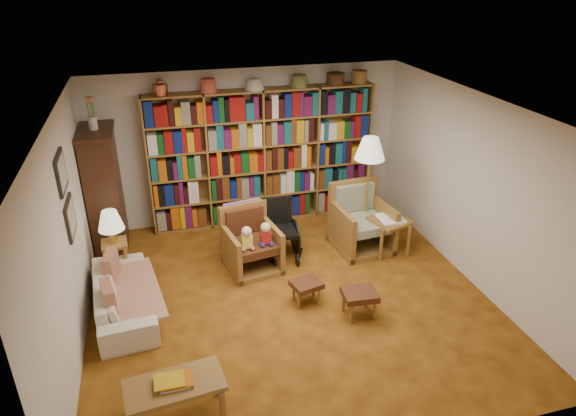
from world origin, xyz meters
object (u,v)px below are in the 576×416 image
object	(u,v)px
sofa	(124,295)
footstool_a	(306,286)
side_table_lamp	(116,252)
footstool_b	(360,296)
armchair_sage	(360,223)
coffee_table	(175,388)
wheelchair	(279,231)
armchair_leather	(251,242)
side_table_papers	(390,225)
floor_lamp	(370,153)

from	to	relation	value
sofa	footstool_a	world-z (taller)	sofa
side_table_lamp	footstool_b	world-z (taller)	side_table_lamp
armchair_sage	coffee_table	bearing A→B (deg)	-138.05
wheelchair	coffee_table	xyz separation A→B (m)	(-1.70, -2.67, -0.04)
armchair_leather	side_table_lamp	bearing A→B (deg)	173.55
side_table_papers	footstool_a	world-z (taller)	side_table_papers
armchair_leather	side_table_papers	xyz separation A→B (m)	(2.06, -0.16, 0.09)
sofa	footstool_a	size ratio (longest dim) A/B	3.94
side_table_lamp	wheelchair	world-z (taller)	wheelchair
armchair_leather	footstool_b	world-z (taller)	armchair_leather
floor_lamp	footstool_a	xyz separation A→B (m)	(-1.34, -1.30, -1.21)
armchair_leather	floor_lamp	distance (m)	2.15
armchair_leather	armchair_sage	bearing A→B (deg)	4.90
armchair_sage	side_table_lamp	bearing A→B (deg)	179.03
wheelchair	footstool_a	size ratio (longest dim) A/B	2.11
armchair_leather	side_table_papers	bearing A→B (deg)	-4.55
armchair_sage	sofa	bearing A→B (deg)	-166.71
sofa	coffee_table	world-z (taller)	sofa
floor_lamp	side_table_papers	xyz separation A→B (m)	(0.22, -0.39, -1.00)
wheelchair	footstool_b	world-z (taller)	wheelchair
armchair_sage	wheelchair	bearing A→B (deg)	179.24
side_table_papers	footstool_b	size ratio (longest dim) A/B	1.44
wheelchair	floor_lamp	bearing A→B (deg)	2.74
wheelchair	side_table_papers	xyz separation A→B (m)	(1.60, -0.33, 0.05)
footstool_b	coffee_table	world-z (taller)	coffee_table
side_table_papers	footstool_b	xyz separation A→B (m)	(-1.02, -1.33, -0.17)
side_table_lamp	floor_lamp	xyz separation A→B (m)	(3.68, 0.02, 1.08)
wheelchair	footstool_b	size ratio (longest dim) A/B	2.03
side_table_lamp	armchair_leather	size ratio (longest dim) A/B	0.59
armchair_sage	side_table_papers	distance (m)	0.47
coffee_table	sofa	bearing A→B (deg)	105.27
wheelchair	side_table_papers	bearing A→B (deg)	-11.59
sofa	footstool_b	bearing A→B (deg)	-111.53
side_table_papers	footstool_a	distance (m)	1.82
armchair_leather	floor_lamp	xyz separation A→B (m)	(1.84, 0.23, 1.09)
armchair_leather	coffee_table	world-z (taller)	armchair_leather
sofa	side_table_papers	xyz separation A→B (m)	(3.80, 0.50, 0.21)
sofa	armchair_leather	distance (m)	1.86
wheelchair	coffee_table	bearing A→B (deg)	-122.41
side_table_lamp	side_table_papers	bearing A→B (deg)	-5.44
sofa	wheelchair	size ratio (longest dim) A/B	1.87
armchair_sage	coffee_table	distance (m)	3.97
armchair_sage	side_table_papers	world-z (taller)	armchair_sage
sofa	armchair_leather	xyz separation A→B (m)	(1.74, 0.67, 0.12)
sofa	side_table_lamp	bearing A→B (deg)	1.57
sofa	footstool_b	size ratio (longest dim) A/B	3.80
footstool_a	coffee_table	world-z (taller)	coffee_table
armchair_sage	wheelchair	size ratio (longest dim) A/B	1.10
floor_lamp	footstool_a	bearing A→B (deg)	-135.90
sofa	footstool_b	distance (m)	2.90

